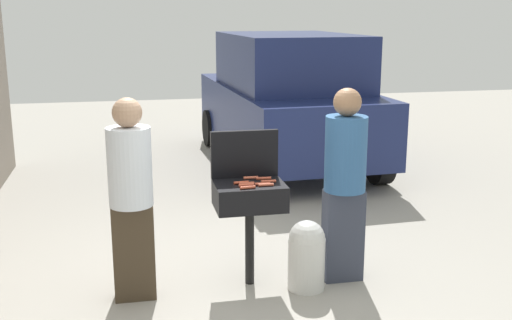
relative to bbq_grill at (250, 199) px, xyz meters
name	(u,v)px	position (x,y,z in m)	size (l,w,h in m)	color
ground_plane	(231,287)	(-0.18, -0.06, -0.78)	(24.00, 24.00, 0.00)	#9E998E
bbq_grill	(250,199)	(0.00, 0.00, 0.00)	(0.60, 0.44, 0.92)	black
grill_lid_open	(245,154)	(0.00, 0.22, 0.35)	(0.60, 0.05, 0.42)	black
hot_dog_0	(251,178)	(0.04, 0.13, 0.16)	(0.03, 0.03, 0.13)	#C6593D
hot_dog_1	(248,187)	(-0.05, -0.16, 0.16)	(0.03, 0.03, 0.13)	#B74C33
hot_dog_2	(247,183)	(-0.03, -0.04, 0.16)	(0.03, 0.03, 0.13)	#B74C33
hot_dog_3	(268,181)	(0.16, -0.02, 0.16)	(0.03, 0.03, 0.13)	#B74C33
hot_dog_4	(264,178)	(0.14, 0.09, 0.16)	(0.03, 0.03, 0.13)	#B74C33
hot_dog_5	(263,184)	(0.10, -0.08, 0.16)	(0.03, 0.03, 0.13)	#B74C33
hot_dog_6	(246,185)	(-0.04, -0.09, 0.16)	(0.03, 0.03, 0.13)	#B74C33
hot_dog_7	(266,185)	(0.12, -0.12, 0.16)	(0.03, 0.03, 0.13)	#C6593D
hot_dog_8	(241,183)	(-0.07, 0.00, 0.16)	(0.03, 0.03, 0.13)	#AD4228
propane_tank	(307,254)	(0.46, -0.21, -0.46)	(0.32, 0.32, 0.62)	silver
person_left	(131,193)	(-1.00, -0.08, 0.15)	(0.36, 0.36, 1.70)	#3F3323
person_right	(345,178)	(0.83, -0.08, 0.16)	(0.36, 0.36, 1.73)	#333847
parked_minivan	(287,99)	(1.45, 4.26, 0.25)	(2.19, 4.48, 2.02)	navy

